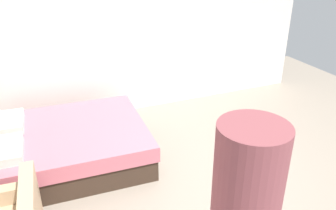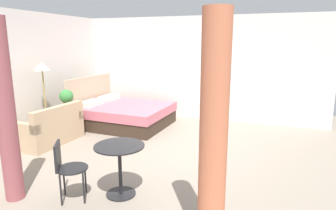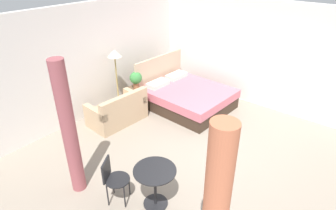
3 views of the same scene
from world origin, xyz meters
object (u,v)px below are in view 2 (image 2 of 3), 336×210
(bed, at_px, (123,114))
(floor_lamp, at_px, (43,74))
(couch, at_px, (50,130))
(potted_plant, at_px, (66,97))
(nightstand, at_px, (70,118))
(cafe_chair_near_window, at_px, (66,165))
(balcony_table, at_px, (120,160))

(bed, relative_size, floor_lamp, 1.35)
(couch, bearing_deg, potted_plant, 14.66)
(floor_lamp, bearing_deg, nightstand, -18.26)
(couch, height_order, floor_lamp, floor_lamp)
(cafe_chair_near_window, bearing_deg, couch, 46.31)
(nightstand, distance_m, cafe_chair_near_window, 3.46)
(couch, relative_size, potted_plant, 3.05)
(potted_plant, bearing_deg, floor_lamp, 154.24)
(bed, bearing_deg, nightstand, 124.40)
(bed, bearing_deg, cafe_chair_near_window, -163.31)
(nightstand, bearing_deg, couch, -164.78)
(bed, height_order, potted_plant, bed)
(nightstand, bearing_deg, cafe_chair_near_window, -142.48)
(bed, xyz_separation_m, couch, (-1.71, 0.79, -0.01))
(nightstand, xyz_separation_m, balcony_table, (-2.38, -2.70, 0.24))
(floor_lamp, distance_m, cafe_chair_near_window, 3.28)
(floor_lamp, height_order, balcony_table, floor_lamp)
(balcony_table, height_order, cafe_chair_near_window, cafe_chair_near_window)
(bed, distance_m, floor_lamp, 2.09)
(bed, distance_m, potted_plant, 1.41)
(potted_plant, height_order, balcony_table, potted_plant)
(couch, bearing_deg, nightstand, 15.22)
(bed, height_order, nightstand, bed)
(bed, height_order, floor_lamp, floor_lamp)
(potted_plant, height_order, floor_lamp, floor_lamp)
(potted_plant, xyz_separation_m, balcony_table, (-2.28, -2.66, -0.29))
(bed, bearing_deg, couch, 155.12)
(balcony_table, relative_size, cafe_chair_near_window, 0.89)
(cafe_chair_near_window, bearing_deg, floor_lamp, 46.32)
(potted_plant, relative_size, floor_lamp, 0.28)
(nightstand, relative_size, floor_lamp, 0.32)
(couch, distance_m, nightstand, 1.02)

